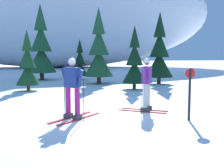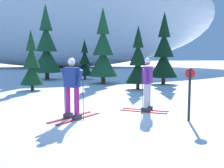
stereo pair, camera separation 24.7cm
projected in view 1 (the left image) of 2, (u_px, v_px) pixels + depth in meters
ground_plane at (85, 114)px, 8.55m from camera, size 120.00×120.00×0.00m
skier_purple_jacket at (146, 84)px, 8.94m from camera, size 1.55×1.19×1.72m
skier_navy_jacket at (73, 87)px, 7.82m from camera, size 1.56×1.60×1.74m
pine_tree_left at (28, 65)px, 13.86m from camera, size 1.18×1.18×3.06m
pine_tree_center_left at (41, 48)px, 19.50m from camera, size 2.06×2.06×5.33m
pine_tree_center at (80, 63)px, 19.82m from camera, size 1.12×1.12×2.91m
pine_tree_center_right at (99, 52)px, 17.07m from camera, size 1.80×1.80×4.67m
pine_tree_right at (134, 63)px, 14.43m from camera, size 1.28×1.28×3.32m
pine_tree_far_right at (159, 54)px, 16.90m from camera, size 1.69×1.69×4.37m
snow_ridge_background at (55, 10)px, 36.72m from camera, size 43.13×16.31×15.30m
trail_marker_post at (190, 91)px, 7.68m from camera, size 0.28×0.07×1.47m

